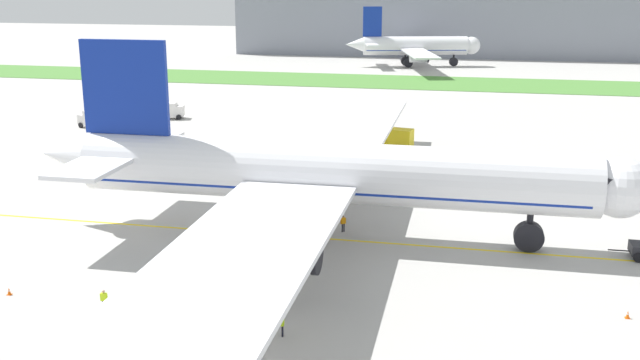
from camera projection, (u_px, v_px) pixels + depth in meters
The scene contains 14 objects.
ground_plane at pixel (294, 226), 73.58m from camera, with size 600.00×600.00×0.00m, color #ADAAA5.
apron_taxi_line at pixel (286, 236), 70.65m from camera, with size 280.00×0.36×0.01m, color yellow.
grass_median_strip at pixel (404, 82), 174.44m from camera, with size 320.00×24.00×0.10m, color #4C8438.
airliner_foreground at pixel (322, 174), 68.90m from camera, with size 57.54×91.52×18.16m.
ground_crew_wingwalker_port at pixel (282, 322), 50.59m from camera, with size 0.32×0.59×1.71m.
ground_crew_marshaller_front at pixel (104, 298), 54.44m from camera, with size 0.59×0.28×1.67m.
ground_crew_wingwalker_starboard at pixel (343, 222), 71.49m from camera, with size 0.50×0.46×1.67m.
traffic_cone_near_nose at pixel (628, 315), 53.49m from camera, with size 0.36×0.36×0.58m.
traffic_cone_port_wing at pixel (9, 291), 57.45m from camera, with size 0.36×0.36×0.58m.
service_truck_baggage_loader at pixel (94, 119), 120.76m from camera, with size 5.92×3.78×2.86m.
service_truck_fuel_bowser at pixel (394, 139), 105.36m from camera, with size 5.81×3.49×3.12m.
service_truck_catering_van at pixel (169, 110), 129.10m from camera, with size 5.20×3.42×2.82m.
parked_airliner_far_left at pixel (414, 46), 204.54m from camera, with size 36.84×56.30×16.23m.
terminal_building at pixel (449, 27), 232.15m from camera, with size 133.82×20.00×18.00m, color gray.
Camera 1 is at (17.08, -67.72, 23.75)m, focal length 41.65 mm.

